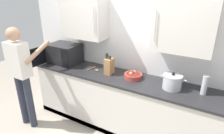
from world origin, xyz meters
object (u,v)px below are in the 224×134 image
Objects in this scene: stock_pot at (172,82)px; thermos_flask at (205,85)px; wooden_spoon at (95,69)px; knife_block at (109,66)px; fruit_bowl at (133,75)px; microwave_oven at (63,53)px; person_figure at (21,70)px.

stock_pot is 0.39m from thermos_flask.
wooden_spoon is (-1.64, -0.04, -0.12)m from thermos_flask.
knife_block is at bearing -2.06° from wooden_spoon.
fruit_bowl is at bearing 2.65° from wooden_spoon.
wooden_spoon is at bearing -178.71° from thermos_flask.
stock_pot reaches higher than wooden_spoon.
stock_pot is 1.31× the size of fruit_bowl.
microwave_oven is 2.27× the size of stock_pot.
thermos_flask is at bearing 0.35° from fruit_bowl.
person_figure is (-1.17, -0.71, -0.06)m from knife_block.
microwave_oven is at bearing -179.32° from thermos_flask.
knife_block is (-0.97, -0.00, 0.03)m from stock_pot.
person_figure is (-1.56, -0.75, 0.03)m from fruit_bowl.
knife_block is at bearing -173.91° from fruit_bowl.
fruit_bowl is at bearing 176.37° from stock_pot.
microwave_oven reaches higher than wooden_spoon.
wooden_spoon is (-1.26, 0.01, -0.09)m from stock_pot.
fruit_bowl is at bearing 25.66° from person_figure.
microwave_oven is 4.22× the size of wooden_spoon.
stock_pot is 0.59m from fruit_bowl.
person_figure is at bearing -154.34° from fruit_bowl.
microwave_oven is 0.97m from knife_block.
person_figure reaches higher than stock_pot.
wooden_spoon is at bearing 179.74° from stock_pot.
knife_block is at bearing -178.00° from thermos_flask.
wooden_spoon is (0.69, -0.01, -0.16)m from microwave_oven.
knife_block reaches higher than fruit_bowl.
thermos_flask is at bearing 0.68° from microwave_oven.
thermos_flask is 2.64m from person_figure.
person_figure is at bearing -161.59° from stock_pot.
fruit_bowl is 1.74m from person_figure.
thermos_flask reaches higher than wooden_spoon.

